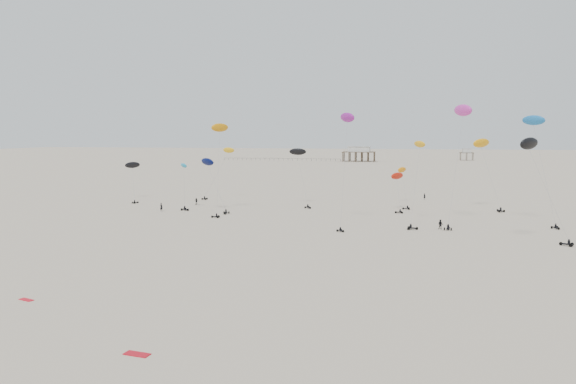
% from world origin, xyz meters
% --- Properties ---
extents(ground_plane, '(900.00, 900.00, 0.00)m').
position_xyz_m(ground_plane, '(0.00, 200.00, 0.00)').
color(ground_plane, beige).
extents(pavilion_main, '(21.00, 13.00, 9.80)m').
position_xyz_m(pavilion_main, '(-10.00, 350.00, 4.22)').
color(pavilion_main, brown).
rests_on(pavilion_main, ground).
extents(pavilion_small, '(9.00, 7.00, 8.00)m').
position_xyz_m(pavilion_small, '(60.00, 380.00, 3.49)').
color(pavilion_small, brown).
rests_on(pavilion_small, ground).
extents(pier_fence, '(80.20, 0.20, 1.50)m').
position_xyz_m(pier_fence, '(-62.00, 350.00, 0.77)').
color(pier_fence, black).
rests_on(pier_fence, ground).
extents(rig_0, '(9.32, 8.40, 13.35)m').
position_xyz_m(rig_0, '(-22.52, 107.42, 8.87)').
color(rig_0, black).
rests_on(rig_0, ground).
extents(rig_1, '(7.96, 8.07, 14.85)m').
position_xyz_m(rig_1, '(-28.84, 132.35, 9.29)').
color(rig_1, black).
rests_on(rig_1, ground).
extents(rig_2, '(3.88, 15.97, 15.53)m').
position_xyz_m(rig_2, '(21.25, 128.92, 5.86)').
color(rig_2, black).
rests_on(rig_2, ground).
extents(rig_3, '(7.55, 9.93, 15.38)m').
position_xyz_m(rig_3, '(-4.51, 122.80, 10.69)').
color(rig_3, black).
rests_on(rig_3, ground).
extents(rig_4, '(9.36, 14.28, 14.94)m').
position_xyz_m(rig_4, '(-52.39, 125.93, 7.85)').
color(rig_4, black).
rests_on(rig_4, ground).
extents(rig_5, '(6.90, 10.67, 22.13)m').
position_xyz_m(rig_5, '(47.57, 103.50, 16.93)').
color(rig_5, black).
rests_on(rig_5, ground).
extents(rig_6, '(3.83, 12.75, 17.96)m').
position_xyz_m(rig_6, '(24.07, 96.77, 8.89)').
color(rig_6, black).
rests_on(rig_6, ground).
extents(rig_7, '(3.75, 9.84, 9.91)m').
position_xyz_m(rig_7, '(20.03, 118.31, 6.19)').
color(rig_7, black).
rests_on(rig_7, ground).
extents(rig_8, '(9.61, 5.65, 17.73)m').
position_xyz_m(rig_8, '(43.43, 82.31, 12.77)').
color(rig_8, black).
rests_on(rig_8, ground).
extents(rig_9, '(4.59, 6.59, 11.18)m').
position_xyz_m(rig_9, '(-29.86, 108.57, 4.89)').
color(rig_9, black).
rests_on(rig_9, ground).
extents(rig_10, '(5.70, 13.97, 21.62)m').
position_xyz_m(rig_10, '(-20.30, 106.50, 16.01)').
color(rig_10, black).
rests_on(rig_10, ground).
extents(rig_11, '(4.45, 15.68, 23.76)m').
position_xyz_m(rig_11, '(10.17, 96.68, 18.70)').
color(rig_11, black).
rests_on(rig_11, ground).
extents(rig_12, '(7.84, 10.75, 17.45)m').
position_xyz_m(rig_12, '(40.27, 125.61, 13.18)').
color(rig_12, black).
rests_on(rig_12, ground).
extents(rig_13, '(6.08, 14.36, 24.70)m').
position_xyz_m(rig_13, '(32.53, 100.85, 19.07)').
color(rig_13, black).
rests_on(rig_13, ground).
extents(spectator_0, '(0.94, 0.73, 2.30)m').
position_xyz_m(spectator_0, '(-34.12, 104.61, 0.00)').
color(spectator_0, black).
rests_on(spectator_0, ground).
extents(spectator_1, '(1.21, 0.93, 2.20)m').
position_xyz_m(spectator_1, '(28.74, 92.71, 0.00)').
color(spectator_1, black).
rests_on(spectator_1, ground).
extents(spectator_2, '(1.31, 0.91, 2.01)m').
position_xyz_m(spectator_2, '(-30.76, 118.19, 0.00)').
color(spectator_2, black).
rests_on(spectator_2, ground).
extents(spectator_3, '(0.87, 0.83, 1.97)m').
position_xyz_m(spectator_3, '(26.91, 142.00, 0.00)').
color(spectator_3, black).
rests_on(spectator_3, ground).
extents(grounded_kite_a, '(2.30, 1.18, 0.08)m').
position_xyz_m(grounded_kite_a, '(1.08, 24.40, 0.00)').
color(grounded_kite_a, red).
rests_on(grounded_kite_a, ground).
extents(grounded_kite_b, '(1.93, 1.19, 0.07)m').
position_xyz_m(grounded_kite_b, '(-18.05, 35.85, 0.00)').
color(grounded_kite_b, red).
rests_on(grounded_kite_b, ground).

